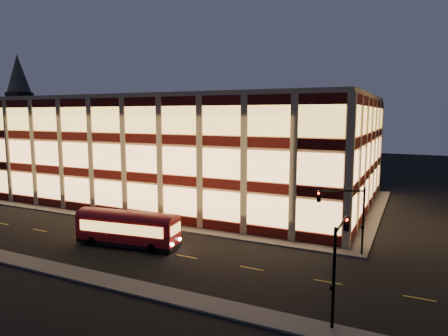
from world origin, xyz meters
The scene contains 10 objects.
ground centered at (0.00, 0.00, 0.00)m, with size 200.00×200.00×0.00m, color black.
sidewalk_office_south centered at (-3.00, 1.00, 0.07)m, with size 54.00×2.00×0.15m, color #514F4C.
sidewalk_office_east centered at (23.00, 17.00, 0.07)m, with size 2.00×30.00×0.15m, color #514F4C.
sidewalk_near centered at (0.00, -13.00, 0.07)m, with size 100.00×2.00×0.15m, color #514F4C.
office_building centered at (-2.91, 16.91, 7.25)m, with size 50.45×30.45×14.50m.
church_tower centered at (-70.00, 40.00, 9.00)m, with size 5.00×5.00×18.00m, color #2D2621.
church_spire centered at (-70.00, 40.00, 23.00)m, with size 6.00×6.00×10.00m, color #4C473F.
traffic_signal_far centered at (22.21, 0.24, 4.11)m, with size 3.79×1.87×6.00m.
traffic_signal_near centered at (23.50, -11.03, 4.13)m, with size 0.32×4.45×6.00m.
trolley_bus centered at (3.55, -5.82, 1.83)m, with size 9.97×3.65×3.30m.
Camera 1 is at (27.21, -34.22, 12.13)m, focal length 32.00 mm.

